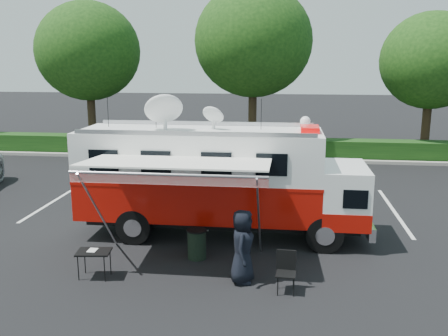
{
  "coord_description": "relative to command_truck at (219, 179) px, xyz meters",
  "views": [
    {
      "loc": [
        1.75,
        -13.75,
        5.06
      ],
      "look_at": [
        0.0,
        0.5,
        1.9
      ],
      "focal_mm": 40.0,
      "sensor_mm": 36.0,
      "label": 1
    }
  ],
  "objects": [
    {
      "name": "trash_bin",
      "position": [
        -0.35,
        -1.81,
        -1.3
      ],
      "size": [
        0.52,
        0.52,
        0.78
      ],
      "color": "black",
      "rests_on": "ground_plane"
    },
    {
      "name": "folding_chair",
      "position": [
        1.93,
        -3.38,
        -1.16
      ],
      "size": [
        0.47,
        0.49,
        0.91
      ],
      "color": "black",
      "rests_on": "ground_plane"
    },
    {
      "name": "person",
      "position": [
        0.93,
        -3.06,
        -1.69
      ],
      "size": [
        0.58,
        0.86,
        1.73
      ],
      "primitive_type": "imported",
      "rotation": [
        0.0,
        0.0,
        1.54
      ],
      "color": "black",
      "rests_on": "ground_plane"
    },
    {
      "name": "command_truck",
      "position": [
        0.0,
        0.0,
        0.0
      ],
      "size": [
        8.24,
        2.27,
        3.96
      ],
      "color": "black",
      "rests_on": "ground_plane"
    },
    {
      "name": "back_border",
      "position": [
        1.22,
        12.9,
        3.31
      ],
      "size": [
        60.0,
        6.14,
        8.87
      ],
      "color": "#9E998E",
      "rests_on": "ground_plane"
    },
    {
      "name": "ground_plane",
      "position": [
        0.07,
        0.0,
        -1.69
      ],
      "size": [
        120.0,
        120.0,
        0.0
      ],
      "primitive_type": "plane",
      "color": "black",
      "rests_on": "ground"
    },
    {
      "name": "folding_table",
      "position": [
        -2.54,
        -3.24,
        -1.08
      ],
      "size": [
        0.83,
        0.64,
        0.66
      ],
      "color": "black",
      "rests_on": "ground_plane"
    },
    {
      "name": "awning",
      "position": [
        -0.74,
        -2.36,
        0.85
      ],
      "size": [
        4.5,
        2.35,
        2.72
      ],
      "color": "white",
      "rests_on": "ground_plane"
    },
    {
      "name": "stall_lines",
      "position": [
        -0.43,
        3.0,
        -1.69
      ],
      "size": [
        24.12,
        5.5,
        0.01
      ],
      "color": "silver",
      "rests_on": "ground_plane"
    }
  ]
}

